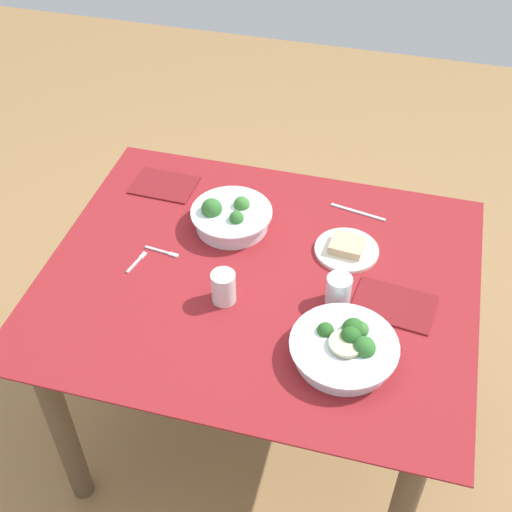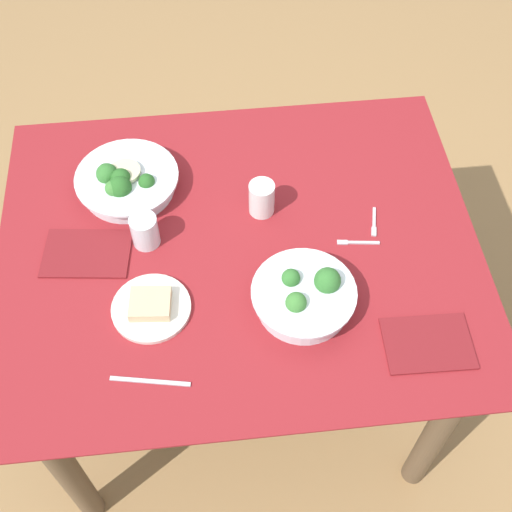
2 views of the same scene
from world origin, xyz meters
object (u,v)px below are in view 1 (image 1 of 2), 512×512
at_px(water_glass_side, 339,290).
at_px(table_knife_left, 358,212).
at_px(fork_by_far_bowl, 138,261).
at_px(napkin_folded_lower, 164,185).
at_px(water_glass_center, 223,287).
at_px(bread_side_plate, 347,249).
at_px(fork_by_near_bowl, 163,252).
at_px(broccoli_bowl_far, 231,217).
at_px(napkin_folded_upper, 394,305).
at_px(broccoli_bowl_near, 345,347).

xyz_separation_m(water_glass_side, table_knife_left, (-0.00, 0.39, -0.04)).
relative_size(water_glass_side, table_knife_left, 0.49).
distance_m(fork_by_far_bowl, napkin_folded_lower, 0.37).
distance_m(water_glass_center, table_knife_left, 0.56).
height_order(bread_side_plate, fork_by_far_bowl, bread_side_plate).
relative_size(water_glass_center, napkin_folded_lower, 0.47).
bearing_deg(napkin_folded_lower, fork_by_near_bowl, -70.22).
bearing_deg(fork_by_far_bowl, broccoli_bowl_far, -31.64).
distance_m(broccoli_bowl_far, water_glass_side, 0.44).
height_order(bread_side_plate, napkin_folded_upper, bread_side_plate).
relative_size(fork_by_far_bowl, fork_by_near_bowl, 0.86).
height_order(fork_by_far_bowl, napkin_folded_upper, napkin_folded_upper).
xyz_separation_m(water_glass_side, fork_by_far_bowl, (-0.59, 0.01, -0.04)).
bearing_deg(fork_by_far_bowl, table_knife_left, -43.88).
bearing_deg(broccoli_bowl_near, napkin_folded_upper, 63.38).
xyz_separation_m(bread_side_plate, fork_by_near_bowl, (-0.53, -0.14, -0.01)).
bearing_deg(broccoli_bowl_near, water_glass_center, 162.91).
xyz_separation_m(water_glass_side, napkin_folded_lower, (-0.64, 0.37, -0.04)).
bearing_deg(broccoli_bowl_near, water_glass_side, 105.26).
relative_size(bread_side_plate, napkin_folded_lower, 0.94).
xyz_separation_m(bread_side_plate, napkin_folded_upper, (0.16, -0.18, -0.01)).
relative_size(broccoli_bowl_far, water_glass_side, 2.78).
bearing_deg(water_glass_side, fork_by_far_bowl, 179.47).
distance_m(broccoli_bowl_far, napkin_folded_lower, 0.31).
height_order(broccoli_bowl_far, bread_side_plate, broccoli_bowl_far).
bearing_deg(fork_by_near_bowl, broccoli_bowl_far, 53.13).
bearing_deg(broccoli_bowl_far, fork_by_far_bowl, -134.42).
xyz_separation_m(broccoli_bowl_near, fork_by_far_bowl, (-0.64, 0.19, -0.03)).
xyz_separation_m(bread_side_plate, napkin_folded_lower, (-0.64, 0.16, -0.01)).
relative_size(bread_side_plate, fork_by_near_bowl, 1.74).
bearing_deg(water_glass_center, broccoli_bowl_far, 102.79).
relative_size(table_knife_left, napkin_folded_lower, 0.90).
height_order(water_glass_center, fork_by_far_bowl, water_glass_center).
bearing_deg(napkin_folded_upper, broccoli_bowl_near, -116.62).
xyz_separation_m(broccoli_bowl_near, water_glass_side, (-0.05, 0.18, 0.01)).
distance_m(broccoli_bowl_near, napkin_folded_lower, 0.89).
distance_m(water_glass_side, table_knife_left, 0.40).
height_order(broccoli_bowl_far, fork_by_near_bowl, broccoli_bowl_far).
xyz_separation_m(bread_side_plate, water_glass_center, (-0.30, -0.28, 0.04)).
xyz_separation_m(broccoli_bowl_far, table_knife_left, (0.37, 0.16, -0.03)).
height_order(broccoli_bowl_far, broccoli_bowl_near, broccoli_bowl_far).
bearing_deg(water_glass_center, fork_by_near_bowl, 149.48).
height_order(broccoli_bowl_near, napkin_folded_lower, broccoli_bowl_near).
distance_m(broccoli_bowl_far, fork_by_far_bowl, 0.32).
xyz_separation_m(bread_side_plate, table_knife_left, (0.01, 0.19, -0.01)).
bearing_deg(napkin_folded_lower, bread_side_plate, -14.23).
bearing_deg(fork_by_near_bowl, napkin_folded_upper, 3.86).
distance_m(table_knife_left, napkin_folded_lower, 0.64).
xyz_separation_m(water_glass_center, fork_by_far_bowl, (-0.29, 0.08, -0.05)).
height_order(broccoli_bowl_near, napkin_folded_upper, broccoli_bowl_near).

